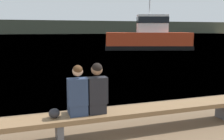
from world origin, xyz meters
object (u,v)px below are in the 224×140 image
bench_main (59,121)px  person_right (97,91)px  person_left (78,94)px  tugboat_red (148,39)px  shopping_bag (54,113)px

bench_main → person_right: 0.92m
bench_main → person_right: (0.75, 0.01, 0.53)m
person_left → tugboat_red: (11.83, 20.56, 0.29)m
person_right → tugboat_red: size_ratio=0.10×
bench_main → shopping_bag: bearing=-177.1°
shopping_bag → tugboat_red: (12.29, 20.58, 0.62)m
bench_main → tugboat_red: bearing=59.3°
person_right → shopping_bag: person_right is taller
shopping_bag → tugboat_red: bearing=59.1°
person_right → tugboat_red: 23.54m
bench_main → person_left: size_ratio=8.51×
shopping_bag → bench_main: bearing=2.9°
tugboat_red → person_right: bearing=168.7°
shopping_bag → tugboat_red: 23.98m
bench_main → person_left: person_left is taller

